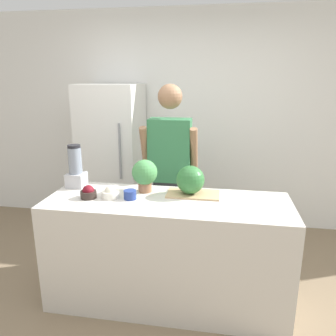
{
  "coord_description": "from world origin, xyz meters",
  "views": [
    {
      "loc": [
        0.4,
        -2.02,
        1.82
      ],
      "look_at": [
        0.0,
        0.37,
        1.14
      ],
      "focal_mm": 35.0,
      "sensor_mm": 36.0,
      "label": 1
    }
  ],
  "objects_px": {
    "person": "(170,173)",
    "blender": "(76,169)",
    "bowl_cream": "(111,193)",
    "refrigerator": "(113,159)",
    "bowl_small_blue": "(130,195)",
    "bowl_cherries": "(88,193)",
    "watermelon": "(190,180)",
    "potted_plant": "(145,174)"
  },
  "relations": [
    {
      "from": "bowl_cream",
      "to": "bowl_small_blue",
      "type": "relative_size",
      "value": 1.41
    },
    {
      "from": "refrigerator",
      "to": "bowl_cherries",
      "type": "distance_m",
      "value": 1.37
    },
    {
      "from": "person",
      "to": "blender",
      "type": "xyz_separation_m",
      "value": [
        -0.75,
        -0.47,
        0.14
      ]
    },
    {
      "from": "bowl_cream",
      "to": "potted_plant",
      "type": "height_order",
      "value": "potted_plant"
    },
    {
      "from": "bowl_cherries",
      "to": "bowl_cream",
      "type": "xyz_separation_m",
      "value": [
        0.17,
        0.04,
        -0.0
      ]
    },
    {
      "from": "bowl_cherries",
      "to": "bowl_small_blue",
      "type": "relative_size",
      "value": 1.29
    },
    {
      "from": "refrigerator",
      "to": "bowl_small_blue",
      "type": "height_order",
      "value": "refrigerator"
    },
    {
      "from": "refrigerator",
      "to": "potted_plant",
      "type": "height_order",
      "value": "refrigerator"
    },
    {
      "from": "bowl_cherries",
      "to": "blender",
      "type": "bearing_deg",
      "value": 130.3
    },
    {
      "from": "watermelon",
      "to": "blender",
      "type": "distance_m",
      "value": 1.0
    },
    {
      "from": "watermelon",
      "to": "bowl_cherries",
      "type": "distance_m",
      "value": 0.82
    },
    {
      "from": "bowl_small_blue",
      "to": "potted_plant",
      "type": "xyz_separation_m",
      "value": [
        0.07,
        0.19,
        0.12
      ]
    },
    {
      "from": "bowl_cream",
      "to": "potted_plant",
      "type": "distance_m",
      "value": 0.32
    },
    {
      "from": "bowl_small_blue",
      "to": "blender",
      "type": "relative_size",
      "value": 0.27
    },
    {
      "from": "person",
      "to": "bowl_cream",
      "type": "bearing_deg",
      "value": -117.8
    },
    {
      "from": "watermelon",
      "to": "bowl_small_blue",
      "type": "distance_m",
      "value": 0.5
    },
    {
      "from": "bowl_cherries",
      "to": "blender",
      "type": "height_order",
      "value": "blender"
    },
    {
      "from": "bowl_small_blue",
      "to": "blender",
      "type": "height_order",
      "value": "blender"
    },
    {
      "from": "refrigerator",
      "to": "watermelon",
      "type": "bearing_deg",
      "value": -47.48
    },
    {
      "from": "watermelon",
      "to": "potted_plant",
      "type": "bearing_deg",
      "value": 177.44
    },
    {
      "from": "person",
      "to": "potted_plant",
      "type": "xyz_separation_m",
      "value": [
        -0.13,
        -0.5,
        0.13
      ]
    },
    {
      "from": "bowl_cherries",
      "to": "potted_plant",
      "type": "bearing_deg",
      "value": 28.71
    },
    {
      "from": "bowl_small_blue",
      "to": "blender",
      "type": "bearing_deg",
      "value": 157.89
    },
    {
      "from": "bowl_cherries",
      "to": "bowl_cream",
      "type": "relative_size",
      "value": 0.91
    },
    {
      "from": "person",
      "to": "blender",
      "type": "bearing_deg",
      "value": -147.79
    },
    {
      "from": "person",
      "to": "bowl_cream",
      "type": "distance_m",
      "value": 0.78
    },
    {
      "from": "person",
      "to": "bowl_small_blue",
      "type": "distance_m",
      "value": 0.72
    },
    {
      "from": "potted_plant",
      "to": "watermelon",
      "type": "bearing_deg",
      "value": -2.56
    },
    {
      "from": "bowl_cherries",
      "to": "person",
      "type": "bearing_deg",
      "value": 53.64
    },
    {
      "from": "refrigerator",
      "to": "bowl_cherries",
      "type": "xyz_separation_m",
      "value": [
        0.26,
        -1.34,
        0.06
      ]
    },
    {
      "from": "bowl_small_blue",
      "to": "person",
      "type": "bearing_deg",
      "value": 73.63
    },
    {
      "from": "watermelon",
      "to": "potted_plant",
      "type": "relative_size",
      "value": 0.84
    },
    {
      "from": "blender",
      "to": "bowl_cream",
      "type": "bearing_deg",
      "value": -29.56
    },
    {
      "from": "refrigerator",
      "to": "bowl_cherries",
      "type": "relative_size",
      "value": 13.77
    },
    {
      "from": "watermelon",
      "to": "potted_plant",
      "type": "distance_m",
      "value": 0.38
    },
    {
      "from": "blender",
      "to": "potted_plant",
      "type": "relative_size",
      "value": 1.36
    },
    {
      "from": "blender",
      "to": "potted_plant",
      "type": "xyz_separation_m",
      "value": [
        0.62,
        -0.03,
        -0.01
      ]
    },
    {
      "from": "bowl_cream",
      "to": "refrigerator",
      "type": "bearing_deg",
      "value": 108.08
    },
    {
      "from": "person",
      "to": "blender",
      "type": "relative_size",
      "value": 4.76
    },
    {
      "from": "watermelon",
      "to": "bowl_cream",
      "type": "distance_m",
      "value": 0.65
    },
    {
      "from": "refrigerator",
      "to": "bowl_cherries",
      "type": "height_order",
      "value": "refrigerator"
    },
    {
      "from": "person",
      "to": "bowl_small_blue",
      "type": "xyz_separation_m",
      "value": [
        -0.2,
        -0.69,
        0.01
      ]
    }
  ]
}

